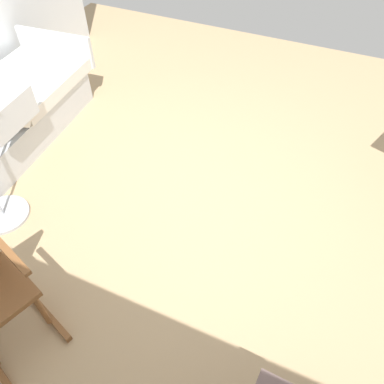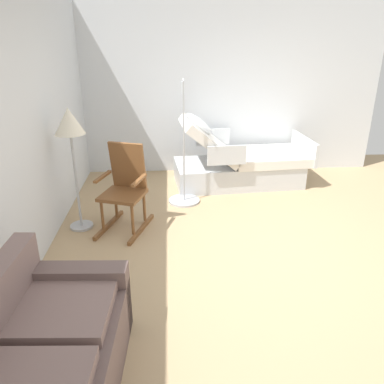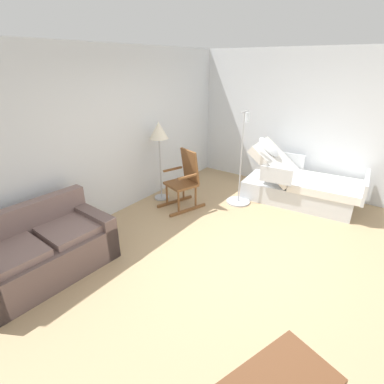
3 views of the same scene
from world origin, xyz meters
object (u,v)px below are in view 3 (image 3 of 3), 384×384
object	(u,v)px
iv_pole	(239,190)
floor_lamp	(159,136)
rocking_chair	(184,180)
couch	(43,252)
hospital_bed	(299,186)

from	to	relation	value
iv_pole	floor_lamp	bearing A→B (deg)	118.65
rocking_chair	couch	bearing A→B (deg)	173.47
hospital_bed	floor_lamp	world-z (taller)	floor_lamp
couch	hospital_bed	bearing A→B (deg)	-26.05
hospital_bed	couch	bearing A→B (deg)	153.95
hospital_bed	couch	size ratio (longest dim) A/B	1.30
rocking_chair	hospital_bed	bearing A→B (deg)	-49.37
hospital_bed	couch	distance (m)	4.35
rocking_chair	iv_pole	bearing A→B (deg)	-45.77
couch	iv_pole	bearing A→B (deg)	-17.59
couch	rocking_chair	bearing A→B (deg)	-6.53
couch	iv_pole	distance (m)	3.39
hospital_bed	iv_pole	size ratio (longest dim) A/B	1.26
floor_lamp	iv_pole	world-z (taller)	iv_pole
couch	floor_lamp	bearing A→B (deg)	6.29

